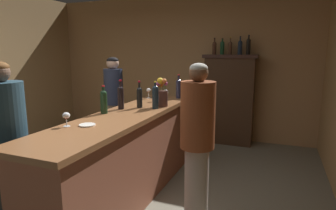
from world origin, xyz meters
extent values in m
plane|color=slate|center=(0.00, 0.00, 0.00)|extent=(7.78, 7.78, 0.00)
cube|color=tan|center=(0.00, 3.05, 1.37)|extent=(5.38, 0.12, 2.74)
cube|color=brown|center=(0.41, 0.28, 0.47)|extent=(0.56, 2.68, 0.95)
cube|color=brown|center=(0.41, 0.28, 0.97)|extent=(0.64, 2.79, 0.05)
cube|color=#3D2819|center=(1.11, 2.76, 0.81)|extent=(0.86, 0.35, 1.62)
cube|color=#37231E|center=(1.11, 2.76, 1.59)|extent=(0.94, 0.41, 0.06)
cylinder|color=#22243A|center=(0.59, 1.47, 1.12)|extent=(0.07, 0.07, 0.24)
sphere|color=#22243A|center=(0.59, 1.47, 1.23)|extent=(0.07, 0.07, 0.07)
cylinder|color=#22243A|center=(0.59, 1.47, 1.28)|extent=(0.03, 0.03, 0.09)
cylinder|color=#AB2426|center=(0.59, 1.47, 1.34)|extent=(0.03, 0.03, 0.02)
cylinder|color=black|center=(0.39, 0.62, 1.11)|extent=(0.07, 0.07, 0.21)
sphere|color=black|center=(0.39, 0.62, 1.21)|extent=(0.07, 0.07, 0.07)
cylinder|color=black|center=(0.39, 0.62, 1.26)|extent=(0.03, 0.03, 0.10)
cylinder|color=#B6152C|center=(0.39, 0.62, 1.32)|extent=(0.03, 0.03, 0.02)
cylinder|color=#182732|center=(0.59, 0.64, 1.12)|extent=(0.08, 0.08, 0.24)
sphere|color=#182732|center=(0.59, 0.64, 1.24)|extent=(0.08, 0.08, 0.08)
cylinder|color=#182732|center=(0.59, 0.64, 1.27)|extent=(0.03, 0.03, 0.07)
cylinder|color=gold|center=(0.59, 0.64, 1.32)|extent=(0.03, 0.03, 0.02)
cylinder|color=black|center=(0.23, 0.46, 1.12)|extent=(0.07, 0.07, 0.23)
sphere|color=black|center=(0.23, 0.46, 1.23)|extent=(0.07, 0.07, 0.07)
cylinder|color=black|center=(0.23, 0.46, 1.28)|extent=(0.03, 0.03, 0.09)
cylinder|color=#B01624|center=(0.23, 0.46, 1.34)|extent=(0.03, 0.03, 0.02)
cylinder|color=#18331D|center=(0.18, 0.18, 1.11)|extent=(0.07, 0.07, 0.22)
sphere|color=#18331D|center=(0.18, 0.18, 1.22)|extent=(0.07, 0.07, 0.07)
cylinder|color=#18331D|center=(0.18, 0.18, 1.25)|extent=(0.03, 0.03, 0.07)
cylinder|color=#AC1A1D|center=(0.18, 0.18, 1.30)|extent=(0.03, 0.03, 0.02)
cylinder|color=white|center=(0.47, 1.26, 1.00)|extent=(0.06, 0.06, 0.00)
cylinder|color=white|center=(0.47, 1.26, 1.03)|extent=(0.01, 0.01, 0.06)
ellipsoid|color=white|center=(0.47, 1.26, 1.11)|extent=(0.08, 0.08, 0.08)
cylinder|color=white|center=(0.18, 1.31, 1.00)|extent=(0.07, 0.07, 0.00)
cylinder|color=white|center=(0.18, 1.31, 1.05)|extent=(0.01, 0.01, 0.08)
ellipsoid|color=white|center=(0.18, 1.31, 1.12)|extent=(0.06, 0.06, 0.06)
ellipsoid|color=maroon|center=(0.18, 1.31, 1.10)|extent=(0.05, 0.05, 0.02)
cylinder|color=white|center=(0.19, -0.41, 1.00)|extent=(0.06, 0.06, 0.00)
cylinder|color=white|center=(0.19, -0.41, 1.04)|extent=(0.01, 0.01, 0.07)
ellipsoid|color=white|center=(0.19, -0.41, 1.10)|extent=(0.07, 0.07, 0.06)
ellipsoid|color=maroon|center=(0.19, -0.41, 1.08)|extent=(0.06, 0.06, 0.02)
cylinder|color=white|center=(0.38, 1.09, 1.00)|extent=(0.06, 0.06, 0.00)
cylinder|color=white|center=(0.38, 1.09, 1.03)|extent=(0.01, 0.01, 0.06)
ellipsoid|color=white|center=(0.38, 1.09, 1.10)|extent=(0.06, 0.06, 0.06)
ellipsoid|color=maroon|center=(0.38, 1.09, 1.08)|extent=(0.05, 0.05, 0.03)
cylinder|color=#4E2F2A|center=(0.62, 0.79, 1.10)|extent=(0.13, 0.13, 0.19)
cylinder|color=#38602D|center=(0.65, 0.80, 1.20)|extent=(0.01, 0.01, 0.17)
sphere|color=#BC4687|center=(0.65, 0.80, 1.28)|extent=(0.05, 0.05, 0.05)
cylinder|color=#38602D|center=(0.63, 0.82, 1.20)|extent=(0.01, 0.01, 0.18)
sphere|color=gold|center=(0.63, 0.82, 1.29)|extent=(0.06, 0.06, 0.06)
cylinder|color=#38602D|center=(0.61, 0.82, 1.20)|extent=(0.01, 0.01, 0.16)
sphere|color=#D35087|center=(0.61, 0.82, 1.28)|extent=(0.05, 0.05, 0.05)
cylinder|color=#38602D|center=(0.57, 0.81, 1.19)|extent=(0.01, 0.01, 0.16)
sphere|color=orange|center=(0.57, 0.81, 1.27)|extent=(0.09, 0.09, 0.09)
cylinder|color=#38602D|center=(0.58, 0.76, 1.20)|extent=(0.01, 0.01, 0.17)
sphere|color=#C04B92|center=(0.58, 0.76, 1.28)|extent=(0.06, 0.06, 0.06)
cylinder|color=#38602D|center=(0.60, 0.76, 1.22)|extent=(0.01, 0.01, 0.20)
sphere|color=yellow|center=(0.60, 0.76, 1.32)|extent=(0.08, 0.08, 0.08)
cylinder|color=#38602D|center=(0.65, 0.77, 1.22)|extent=(0.01, 0.01, 0.20)
sphere|color=orange|center=(0.65, 0.77, 1.32)|extent=(0.06, 0.06, 0.06)
cylinder|color=white|center=(0.34, -0.32, 1.01)|extent=(0.15, 0.15, 0.01)
cylinder|color=#462A1E|center=(0.81, 2.76, 1.71)|extent=(0.07, 0.07, 0.19)
sphere|color=#462A1E|center=(0.81, 2.76, 1.81)|extent=(0.07, 0.07, 0.07)
cylinder|color=#462A1E|center=(0.81, 2.76, 1.85)|extent=(0.03, 0.03, 0.09)
cylinder|color=black|center=(0.81, 2.76, 1.90)|extent=(0.03, 0.03, 0.02)
cylinder|color=#163F25|center=(0.95, 2.76, 1.72)|extent=(0.08, 0.08, 0.20)
sphere|color=#163F25|center=(0.95, 2.76, 1.81)|extent=(0.08, 0.08, 0.08)
cylinder|color=#163F25|center=(0.95, 2.76, 1.85)|extent=(0.03, 0.03, 0.07)
cylinder|color=black|center=(0.95, 2.76, 1.89)|extent=(0.03, 0.03, 0.02)
cylinder|color=#4A2E1F|center=(1.09, 2.76, 1.71)|extent=(0.07, 0.07, 0.19)
sphere|color=#4A2E1F|center=(1.09, 2.76, 1.81)|extent=(0.07, 0.07, 0.07)
cylinder|color=#4A2E1F|center=(1.09, 2.76, 1.86)|extent=(0.02, 0.02, 0.10)
cylinder|color=gold|center=(1.09, 2.76, 1.92)|extent=(0.02, 0.02, 0.02)
cylinder|color=#1C2739|center=(1.26, 2.76, 1.72)|extent=(0.08, 0.08, 0.20)
sphere|color=#1C2739|center=(1.26, 2.76, 1.82)|extent=(0.08, 0.08, 0.08)
cylinder|color=#1C2739|center=(1.26, 2.76, 1.87)|extent=(0.03, 0.03, 0.10)
cylinder|color=black|center=(1.26, 2.76, 1.92)|extent=(0.03, 0.03, 0.02)
cylinder|color=black|center=(1.40, 2.76, 1.74)|extent=(0.07, 0.07, 0.24)
sphere|color=black|center=(1.40, 2.76, 1.85)|extent=(0.07, 0.07, 0.07)
cylinder|color=black|center=(1.40, 2.76, 1.89)|extent=(0.02, 0.02, 0.08)
cylinder|color=black|center=(1.40, 2.76, 1.94)|extent=(0.03, 0.03, 0.02)
cylinder|color=gray|center=(-0.61, 1.62, 0.40)|extent=(0.22, 0.22, 0.81)
cylinder|color=#262E45|center=(-0.61, 1.62, 1.10)|extent=(0.31, 0.31, 0.58)
sphere|color=#D4A990|center=(-0.61, 1.62, 1.48)|extent=(0.20, 0.20, 0.20)
ellipsoid|color=black|center=(-0.61, 1.62, 1.53)|extent=(0.19, 0.19, 0.11)
cylinder|color=#252524|center=(-0.23, -0.70, 0.41)|extent=(0.26, 0.26, 0.82)
cylinder|color=#1E3643|center=(-0.23, -0.70, 1.12)|extent=(0.36, 0.36, 0.59)
cylinder|color=#9E9289|center=(1.27, 0.05, 0.40)|extent=(0.23, 0.23, 0.79)
cylinder|color=brown|center=(1.27, 0.05, 1.10)|extent=(0.32, 0.32, 0.61)
sphere|color=brown|center=(1.27, 0.05, 1.48)|extent=(0.17, 0.17, 0.17)
ellipsoid|color=#B3B2A6|center=(1.27, 0.05, 1.52)|extent=(0.16, 0.16, 0.09)
camera|label=1|loc=(1.94, -2.37, 1.66)|focal=30.30mm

